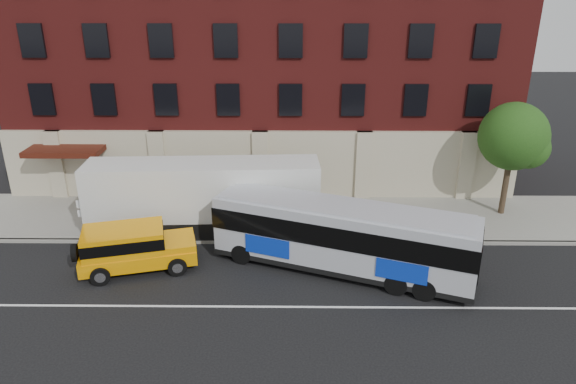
{
  "coord_description": "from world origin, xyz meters",
  "views": [
    {
      "loc": [
        1.9,
        -17.14,
        12.08
      ],
      "look_at": [
        1.67,
        5.5,
        2.95
      ],
      "focal_mm": 32.54,
      "sensor_mm": 36.0,
      "label": 1
    }
  ],
  "objects_px": {
    "street_tree": "(514,139)",
    "shipping_container": "(204,199)",
    "yellow_suv": "(132,246)",
    "sign_pole": "(82,215)",
    "city_bus": "(342,235)"
  },
  "relations": [
    {
      "from": "sign_pole",
      "to": "shipping_container",
      "type": "height_order",
      "value": "shipping_container"
    },
    {
      "from": "sign_pole",
      "to": "shipping_container",
      "type": "distance_m",
      "value": 6.0
    },
    {
      "from": "city_bus",
      "to": "yellow_suv",
      "type": "xyz_separation_m",
      "value": [
        -9.33,
        -0.01,
        -0.58
      ]
    },
    {
      "from": "city_bus",
      "to": "yellow_suv",
      "type": "relative_size",
      "value": 2.13
    },
    {
      "from": "sign_pole",
      "to": "city_bus",
      "type": "height_order",
      "value": "city_bus"
    },
    {
      "from": "yellow_suv",
      "to": "shipping_container",
      "type": "distance_m",
      "value": 4.59
    },
    {
      "from": "sign_pole",
      "to": "street_tree",
      "type": "bearing_deg",
      "value": 8.61
    },
    {
      "from": "street_tree",
      "to": "shipping_container",
      "type": "relative_size",
      "value": 0.53
    },
    {
      "from": "sign_pole",
      "to": "city_bus",
      "type": "bearing_deg",
      "value": -12.17
    },
    {
      "from": "shipping_container",
      "to": "city_bus",
      "type": "bearing_deg",
      "value": -28.71
    },
    {
      "from": "yellow_suv",
      "to": "shipping_container",
      "type": "relative_size",
      "value": 0.47
    },
    {
      "from": "street_tree",
      "to": "yellow_suv",
      "type": "bearing_deg",
      "value": -162.14
    },
    {
      "from": "sign_pole",
      "to": "street_tree",
      "type": "xyz_separation_m",
      "value": [
        22.04,
        3.34,
        2.96
      ]
    },
    {
      "from": "street_tree",
      "to": "yellow_suv",
      "type": "distance_m",
      "value": 20.02
    },
    {
      "from": "street_tree",
      "to": "city_bus",
      "type": "relative_size",
      "value": 0.53
    }
  ]
}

